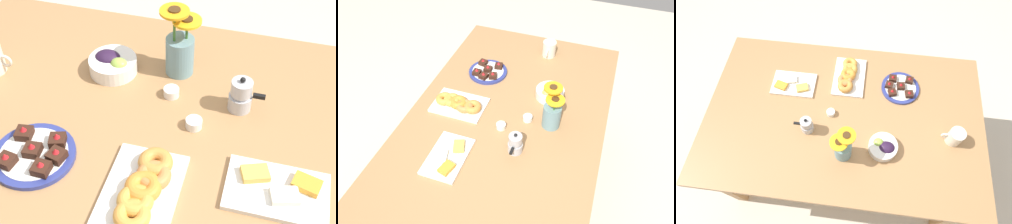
# 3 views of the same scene
# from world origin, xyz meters

# --- Properties ---
(ground_plane) EXTENTS (6.00, 6.00, 0.00)m
(ground_plane) POSITION_xyz_m (0.00, 0.00, 0.00)
(ground_plane) COLOR beige
(dining_table) EXTENTS (1.60, 1.00, 0.74)m
(dining_table) POSITION_xyz_m (0.00, 0.00, 0.65)
(dining_table) COLOR #A87A4C
(dining_table) RESTS_ON ground_plane
(coffee_mug) EXTENTS (0.12, 0.08, 0.10)m
(coffee_mug) POSITION_xyz_m (-0.61, 0.08, 0.79)
(coffee_mug) COLOR silver
(coffee_mug) RESTS_ON dining_table
(grape_bowl) EXTENTS (0.15, 0.15, 0.07)m
(grape_bowl) POSITION_xyz_m (-0.23, 0.18, 0.77)
(grape_bowl) COLOR white
(grape_bowl) RESTS_ON dining_table
(cheese_platter) EXTENTS (0.26, 0.17, 0.03)m
(cheese_platter) POSITION_xyz_m (0.33, -0.17, 0.75)
(cheese_platter) COLOR white
(cheese_platter) RESTS_ON dining_table
(croissant_platter) EXTENTS (0.19, 0.28, 0.05)m
(croissant_platter) POSITION_xyz_m (0.01, -0.26, 0.76)
(croissant_platter) COLOR white
(croissant_platter) RESTS_ON dining_table
(jam_cup_honey) EXTENTS (0.05, 0.05, 0.03)m
(jam_cup_honey) POSITION_xyz_m (0.08, 0.00, 0.76)
(jam_cup_honey) COLOR white
(jam_cup_honey) RESTS_ON dining_table
(jam_cup_berry) EXTENTS (0.05, 0.05, 0.03)m
(jam_cup_berry) POSITION_xyz_m (-0.02, 0.11, 0.76)
(jam_cup_berry) COLOR white
(jam_cup_berry) RESTS_ON dining_table
(dessert_plate) EXTENTS (0.23, 0.23, 0.05)m
(dessert_plate) POSITION_xyz_m (-0.31, -0.22, 0.75)
(dessert_plate) COLOR navy
(dessert_plate) RESTS_ON dining_table
(flower_vase) EXTENTS (0.12, 0.11, 0.24)m
(flower_vase) POSITION_xyz_m (-0.02, 0.23, 0.82)
(flower_vase) COLOR #6B939E
(flower_vase) RESTS_ON dining_table
(moka_pot) EXTENTS (0.11, 0.07, 0.12)m
(moka_pot) POSITION_xyz_m (0.19, 0.11, 0.79)
(moka_pot) COLOR #B7B7BC
(moka_pot) RESTS_ON dining_table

